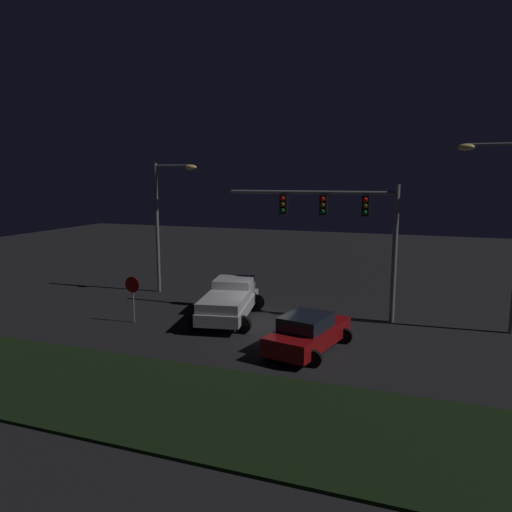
{
  "coord_description": "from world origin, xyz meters",
  "views": [
    {
      "loc": [
        6.86,
        -20.27,
        6.78
      ],
      "look_at": [
        -0.89,
        1.33,
        3.04
      ],
      "focal_mm": 33.53,
      "sensor_mm": 36.0,
      "label": 1
    }
  ],
  "objects": [
    {
      "name": "grass_median",
      "position": [
        0.0,
        -8.22,
        0.05
      ],
      "size": [
        21.53,
        5.45,
        0.1
      ],
      "primitive_type": "cube",
      "color": "black",
      "rests_on": "ground_plane"
    },
    {
      "name": "street_lamp_right",
      "position": [
        10.07,
        2.67,
        5.26
      ],
      "size": [
        2.78,
        0.44,
        8.36
      ],
      "color": "slate",
      "rests_on": "ground_plane"
    },
    {
      "name": "ground_plane",
      "position": [
        0.0,
        0.0,
        0.0
      ],
      "size": [
        80.0,
        80.0,
        0.0
      ],
      "primitive_type": "plane",
      "color": "black"
    },
    {
      "name": "street_lamp_left",
      "position": [
        -7.61,
        4.32,
        4.87
      ],
      "size": [
        2.76,
        0.44,
        7.64
      ],
      "color": "slate",
      "rests_on": "ground_plane"
    },
    {
      "name": "car_sedan",
      "position": [
        2.67,
        -2.47,
        0.74
      ],
      "size": [
        3.09,
        4.69,
        1.51
      ],
      "rotation": [
        0.0,
        0.0,
        1.35
      ],
      "color": "maroon",
      "rests_on": "ground_plane"
    },
    {
      "name": "pickup_truck",
      "position": [
        -1.95,
        0.52,
        1.0
      ],
      "size": [
        3.53,
        5.67,
        1.8
      ],
      "rotation": [
        0.0,
        0.0,
        1.75
      ],
      "color": "#B7B7BC",
      "rests_on": "ground_plane"
    },
    {
      "name": "traffic_signal_gantry",
      "position": [
        3.08,
        2.59,
        4.9
      ],
      "size": [
        8.32,
        0.56,
        6.5
      ],
      "color": "slate",
      "rests_on": "ground_plane"
    },
    {
      "name": "stop_sign",
      "position": [
        -6.0,
        -1.62,
        1.56
      ],
      "size": [
        0.76,
        0.08,
        2.23
      ],
      "color": "slate",
      "rests_on": "ground_plane"
    }
  ]
}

